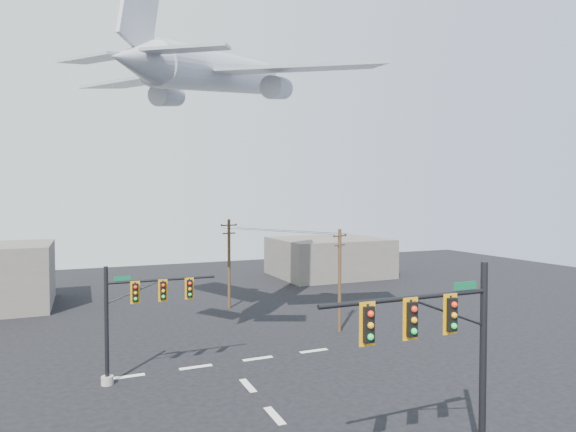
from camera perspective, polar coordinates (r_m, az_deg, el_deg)
name	(u,v)px	position (r m, az deg, el deg)	size (l,w,h in m)	color
lane_markings	(265,404)	(25.72, -2.77, -21.42)	(14.00, 21.20, 0.01)	silver
signal_mast_near	(448,356)	(19.47, 18.42, -15.46)	(7.53, 0.86, 7.82)	gray
signal_mast_far	(136,316)	(28.80, -17.62, -11.19)	(6.38, 0.72, 6.56)	gray
utility_pole_a	(340,278)	(37.44, 6.13, -7.35)	(1.50, 0.72, 7.94)	#4B3020
utility_pole_b	(229,262)	(45.52, -7.00, -5.40)	(1.67, 0.48, 8.36)	#4B3020
power_lines	(279,231)	(40.86, -1.09, -1.75)	(7.04, 11.16, 0.03)	black
airliner	(221,73)	(36.78, -7.99, 16.40)	(20.67, 21.91, 7.29)	#A9ADB5
building_right	(329,257)	(64.79, 4.84, -4.86)	(14.00, 12.00, 5.00)	#615D55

